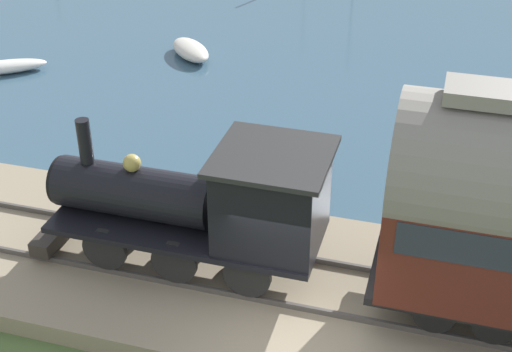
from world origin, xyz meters
name	(u,v)px	position (x,y,z in m)	size (l,w,h in m)	color
ground_plane	(286,352)	(0.00, 0.00, 0.00)	(200.00, 200.00, 0.00)	#516B38
rail_embankment	(305,292)	(1.49, 0.00, 0.21)	(5.05, 56.00, 0.53)	gray
steam_locomotive	(211,200)	(1.49, 1.93, 2.08)	(2.12, 6.03, 2.92)	black
rowboat_off_pier	(191,50)	(13.19, 6.88, 0.27)	(2.40, 2.31, 0.52)	beige
rowboat_mid_harbor	(3,67)	(10.02, 12.52, 0.22)	(2.28, 2.86, 0.42)	silver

